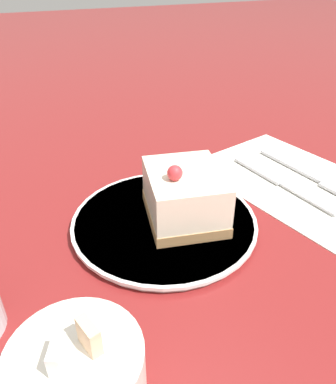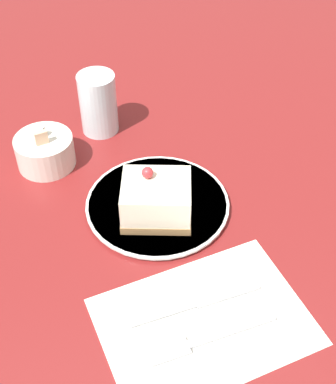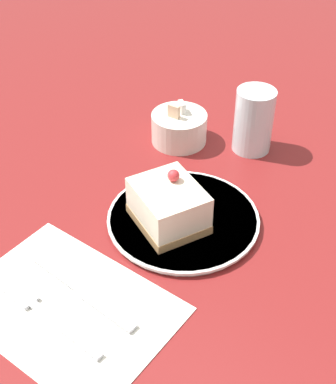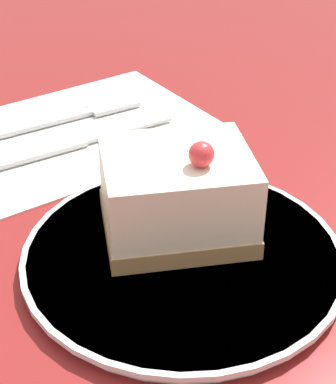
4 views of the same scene
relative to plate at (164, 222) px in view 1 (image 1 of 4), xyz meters
name	(u,v)px [view 1 (image 1 of 4)]	position (x,y,z in m)	size (l,w,h in m)	color
ground_plane	(136,224)	(0.03, -0.02, -0.01)	(4.00, 4.00, 0.00)	maroon
plate	(164,222)	(0.00, 0.00, 0.00)	(0.21, 0.21, 0.01)	silver
cake_slice	(185,195)	(-0.02, 0.00, 0.03)	(0.10, 0.11, 0.08)	#9E7547
napkin	(293,180)	(-0.20, -0.03, 0.00)	(0.24, 0.29, 0.00)	white
fork	(313,177)	(-0.23, -0.02, 0.00)	(0.05, 0.16, 0.00)	#B2B2B7
knife	(272,178)	(-0.18, -0.04, 0.00)	(0.04, 0.17, 0.00)	#B2B2B7
sugar_bowl	(78,375)	(0.13, 0.16, 0.02)	(0.09, 0.09, 0.07)	silver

